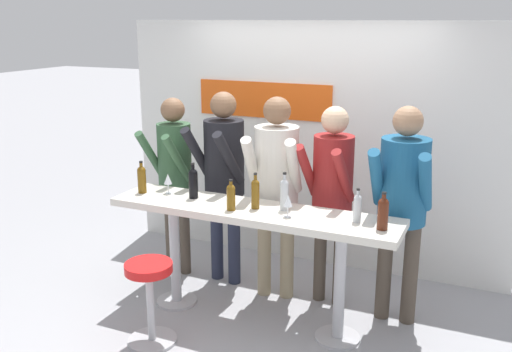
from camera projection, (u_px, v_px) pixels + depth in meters
ground_plane at (252, 319)px, 4.84m from camera, size 40.00×40.00×0.00m
back_wall at (310, 145)px, 5.76m from camera, size 4.01×0.12×2.45m
tasting_table at (252, 228)px, 4.62m from camera, size 2.41×0.52×0.99m
bar_stool at (150, 290)px, 4.39m from camera, size 0.39×0.39×0.67m
person_far_left at (174, 166)px, 5.47m from camera, size 0.42×0.55×1.75m
person_left at (224, 167)px, 5.25m from camera, size 0.50×0.62×1.83m
person_center_left at (276, 177)px, 4.96m from camera, size 0.52×0.63×1.83m
person_center at (332, 184)px, 4.84m from camera, size 0.46×0.58×1.77m
person_center_right at (403, 193)px, 4.53m from camera, size 0.47×0.58×1.82m
wine_bottle_0 at (193, 182)px, 4.80m from camera, size 0.08×0.08×0.31m
wine_bottle_1 at (231, 196)px, 4.50m from camera, size 0.07×0.07×0.25m
wine_bottle_2 at (284, 193)px, 4.50m from camera, size 0.07×0.07×0.31m
wine_bottle_3 at (383, 212)px, 4.08m from camera, size 0.08×0.08×0.28m
wine_bottle_4 at (255, 192)px, 4.54m from camera, size 0.07×0.07×0.30m
wine_bottle_5 at (357, 207)px, 4.23m from camera, size 0.06×0.06×0.26m
wine_bottle_6 at (142, 178)px, 4.95m from camera, size 0.07×0.07×0.28m
wine_glass_0 at (168, 180)px, 4.93m from camera, size 0.07×0.07×0.18m
wine_glass_1 at (288, 201)px, 4.34m from camera, size 0.07×0.07×0.18m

